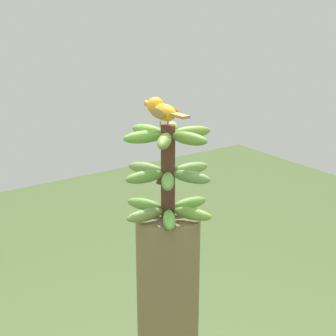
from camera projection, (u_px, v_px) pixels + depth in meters
banana_bunch at (168, 173)px, 1.78m from camera, size 0.33×0.31×0.33m
perched_bird at (161, 110)px, 1.72m from camera, size 0.07×0.22×0.09m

